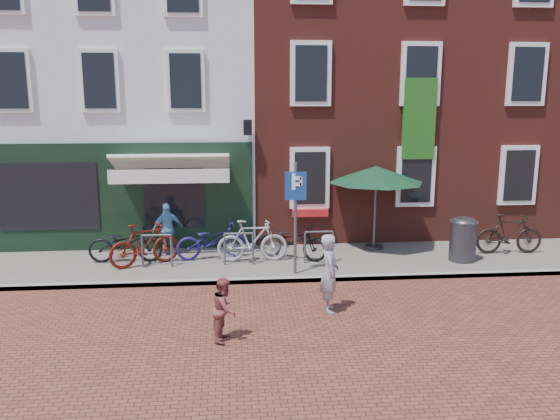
{
  "coord_description": "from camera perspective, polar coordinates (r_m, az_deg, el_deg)",
  "views": [
    {
      "loc": [
        -1.66,
        -12.19,
        4.22
      ],
      "look_at": [
        -0.53,
        0.6,
        1.59
      ],
      "focal_mm": 35.89,
      "sensor_mm": 36.0,
      "label": 1
    }
  ],
  "objects": [
    {
      "name": "parasol",
      "position": [
        15.22,
        9.77,
        3.92
      ],
      "size": [
        2.57,
        2.57,
        2.38
      ],
      "color": "#4C4C4F",
      "rests_on": "sidewalk"
    },
    {
      "name": "cafe_person",
      "position": [
        14.95,
        -11.39,
        -1.9
      ],
      "size": [
        0.89,
        0.67,
        1.4
      ],
      "primitive_type": "imported",
      "rotation": [
        0.0,
        0.0,
        3.6
      ],
      "color": "#70B3DA",
      "rests_on": "sidewalk"
    },
    {
      "name": "building_stucco",
      "position": [
        19.48,
        -15.26,
        11.98
      ],
      "size": [
        8.0,
        8.0,
        9.0
      ],
      "primitive_type": "cube",
      "color": "silver",
      "rests_on": "ground"
    },
    {
      "name": "building_brick_mid",
      "position": [
        19.55,
        5.92,
        13.78
      ],
      "size": [
        6.0,
        8.0,
        10.0
      ],
      "primitive_type": "cube",
      "color": "maroon",
      "rests_on": "ground"
    },
    {
      "name": "bicycle_2",
      "position": [
        14.48,
        -6.95,
        -3.09
      ],
      "size": [
        1.93,
        1.01,
        0.96
      ],
      "primitive_type": "imported",
      "rotation": [
        0.0,
        0.0,
        1.78
      ],
      "color": "navy",
      "rests_on": "sidewalk"
    },
    {
      "name": "bicycle_3",
      "position": [
        14.14,
        -2.83,
        -3.15
      ],
      "size": [
        1.79,
        0.54,
        1.07
      ],
      "primitive_type": "imported",
      "rotation": [
        0.0,
        0.0,
        1.59
      ],
      "color": "#A7A6A9",
      "rests_on": "sidewalk"
    },
    {
      "name": "building_brick_right",
      "position": [
        21.5,
        22.24,
        12.8
      ],
      "size": [
        6.0,
        8.0,
        10.0
      ],
      "primitive_type": "cube",
      "color": "maroon",
      "rests_on": "ground"
    },
    {
      "name": "bicycle_4",
      "position": [
        14.32,
        1.26,
        -3.16
      ],
      "size": [
        1.93,
        1.4,
        0.96
      ],
      "primitive_type": "imported",
      "rotation": [
        0.0,
        0.0,
        1.11
      ],
      "color": "black",
      "rests_on": "sidewalk"
    },
    {
      "name": "bicycle_1",
      "position": [
        14.16,
        -13.64,
        -3.44
      ],
      "size": [
        1.82,
        1.25,
        1.07
      ],
      "primitive_type": "imported",
      "rotation": [
        0.0,
        0.0,
        2.04
      ],
      "color": "#54130B",
      "rests_on": "sidewalk"
    },
    {
      "name": "ground",
      "position": [
        13.01,
        2.57,
        -7.39
      ],
      "size": [
        80.0,
        80.0,
        0.0
      ],
      "primitive_type": "plane",
      "color": "brown"
    },
    {
      "name": "sidewalk",
      "position": [
        14.56,
        5.72,
        -5.15
      ],
      "size": [
        24.0,
        3.0,
        0.1
      ],
      "primitive_type": "cube",
      "color": "slate",
      "rests_on": "ground"
    },
    {
      "name": "boy",
      "position": [
        9.96,
        -5.66,
        -10.02
      ],
      "size": [
        0.55,
        0.64,
        1.14
      ],
      "primitive_type": "imported",
      "rotation": [
        0.0,
        0.0,
        1.32
      ],
      "color": "brown",
      "rests_on": "ground"
    },
    {
      "name": "woman",
      "position": [
        11.14,
        5.09,
        -6.43
      ],
      "size": [
        0.42,
        0.6,
        1.58
      ],
      "primitive_type": "imported",
      "rotation": [
        0.0,
        0.0,
        1.49
      ],
      "color": "gray",
      "rests_on": "ground"
    },
    {
      "name": "parking_sign",
      "position": [
        12.87,
        1.59,
        0.77
      ],
      "size": [
        0.5,
        0.08,
        2.65
      ],
      "color": "#4C4C4F",
      "rests_on": "sidewalk"
    },
    {
      "name": "bicycle_5",
      "position": [
        16.02,
        22.34,
        -2.26
      ],
      "size": [
        1.8,
        0.57,
        1.07
      ],
      "primitive_type": "imported",
      "rotation": [
        0.0,
        0.0,
        1.53
      ],
      "color": "black",
      "rests_on": "sidewalk"
    },
    {
      "name": "bicycle_0",
      "position": [
        14.6,
        -15.49,
        -3.3
      ],
      "size": [
        1.84,
        0.64,
        0.96
      ],
      "primitive_type": "imported",
      "rotation": [
        0.0,
        0.0,
        1.57
      ],
      "color": "black",
      "rests_on": "sidewalk"
    },
    {
      "name": "litter_bin",
      "position": [
        14.9,
        18.17,
        -2.59
      ],
      "size": [
        0.66,
        0.66,
        1.21
      ],
      "color": "#3A3A3D",
      "rests_on": "sidewalk"
    }
  ]
}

